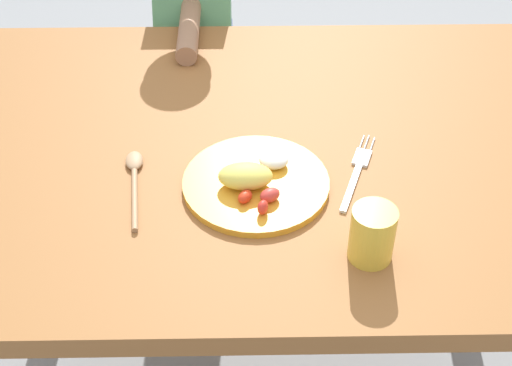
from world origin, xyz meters
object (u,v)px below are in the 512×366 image
plate (255,182)px  fork (357,171)px  drinking_cup (372,234)px  spoon (134,176)px  person (197,56)px

plate → fork: size_ratio=1.22×
fork → drinking_cup: bearing=-162.0°
plate → fork: plate is taller
spoon → drinking_cup: drinking_cup is taller
fork → person: person is taller
fork → person: 0.81m
spoon → person: 0.75m
spoon → fork: bearing=-94.7°
spoon → person: size_ratio=0.21×
plate → drinking_cup: drinking_cup is taller
fork → drinking_cup: 0.22m
fork → plate: bearing=120.8°
fork → person: bearing=45.1°
fork → spoon: spoon is taller
drinking_cup → person: 1.01m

